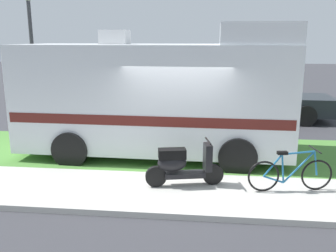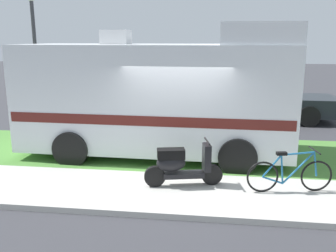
{
  "view_description": "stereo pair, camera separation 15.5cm",
  "coord_description": "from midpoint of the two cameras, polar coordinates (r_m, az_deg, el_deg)",
  "views": [
    {
      "loc": [
        0.7,
        -8.06,
        3.11
      ],
      "look_at": [
        -0.21,
        0.3,
        1.1
      ],
      "focal_mm": 39.25,
      "sensor_mm": 36.0,
      "label": 1
    },
    {
      "loc": [
        0.85,
        -8.04,
        3.11
      ],
      "look_at": [
        -0.21,
        0.3,
        1.1
      ],
      "focal_mm": 39.25,
      "sensor_mm": 36.0,
      "label": 2
    }
  ],
  "objects": [
    {
      "name": "ground_plane",
      "position": [
        8.66,
        0.68,
        -7.59
      ],
      "size": [
        80.0,
        80.0,
        0.0
      ],
      "primitive_type": "plane",
      "color": "#38383D"
    },
    {
      "name": "sidewalk",
      "position": [
        7.54,
        -0.22,
        -10.43
      ],
      "size": [
        24.0,
        2.0,
        0.12
      ],
      "color": "beige",
      "rests_on": "ground"
    },
    {
      "name": "grass_strip",
      "position": [
        10.06,
        1.51,
        -4.32
      ],
      "size": [
        24.0,
        3.4,
        0.08
      ],
      "color": "#4C8438",
      "rests_on": "ground"
    },
    {
      "name": "motorhome_rv",
      "position": [
        9.72,
        -1.86,
        4.81
      ],
      "size": [
        6.99,
        2.89,
        3.46
      ],
      "color": "silver",
      "rests_on": "ground"
    },
    {
      "name": "scooter",
      "position": [
        7.61,
        1.55,
        -6.02
      ],
      "size": [
        1.62,
        0.62,
        0.97
      ],
      "color": "black",
      "rests_on": "ground"
    },
    {
      "name": "bicycle",
      "position": [
        7.75,
        17.93,
        -7.02
      ],
      "size": [
        1.71,
        0.52,
        0.87
      ],
      "color": "black",
      "rests_on": "ground"
    },
    {
      "name": "pickup_truck_near",
      "position": [
        14.63,
        11.32,
        4.73
      ],
      "size": [
        5.39,
        2.18,
        1.79
      ],
      "color": "#1E2328",
      "rests_on": "ground"
    },
    {
      "name": "street_lamp_post",
      "position": [
        13.02,
        -20.65,
        10.95
      ],
      "size": [
        0.28,
        0.28,
        4.54
      ],
      "color": "#333338",
      "rests_on": "ground"
    }
  ]
}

